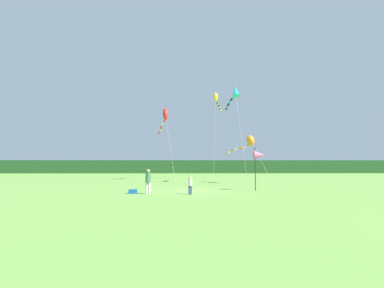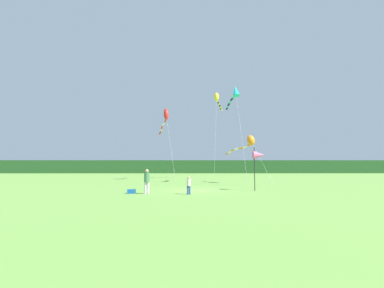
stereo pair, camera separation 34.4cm
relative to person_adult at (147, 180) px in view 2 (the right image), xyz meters
The scene contains 10 objects.
ground_plane 4.26m from the person_adult, 37.96° to the left, with size 120.00×120.00×0.00m, color #6B9E42.
distant_treeline 47.67m from the person_adult, 86.06° to the left, with size 108.00×3.76×3.05m, color #234C23.
person_adult is the anchor object (origin of this frame).
person_child 3.01m from the person_adult, ahead, with size 0.27×0.27×1.24m.
cooler_box 1.44m from the person_adult, 164.80° to the left, with size 0.56×0.37×0.30m, color #1959B2.
banner_flag_pole 9.06m from the person_adult, 15.49° to the left, with size 0.90×0.70×3.46m.
kite_orange 14.46m from the person_adult, 47.75° to the left, with size 3.96×6.21×5.36m.
kite_cyan 15.85m from the person_adult, 52.21° to the left, with size 1.22×6.50×10.82m.
kite_yellow 22.59m from the person_adult, 69.91° to the left, with size 1.90×6.45×12.20m.
kite_red 18.25m from the person_adult, 90.64° to the left, with size 2.95×8.57×9.55m.
Camera 2 is at (-0.23, -22.56, 2.09)m, focal length 26.23 mm.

